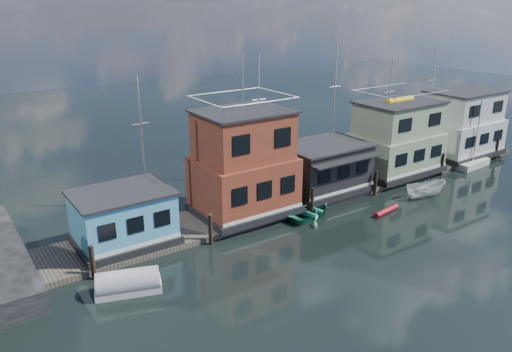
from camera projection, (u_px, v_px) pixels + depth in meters
ground at (444, 246)px, 33.90m from camera, size 160.00×160.00×0.00m
dock at (326, 190)px, 43.19m from camera, size 48.00×5.00×0.40m
houseboat_blue at (123, 218)px, 32.99m from camera, size 6.40×4.90×3.66m
houseboat_red at (243, 165)px, 37.38m from camera, size 7.40×5.90×11.86m
houseboat_dark at (323, 167)px, 42.16m from camera, size 7.40×6.10×4.06m
houseboat_green at (396, 138)px, 46.56m from camera, size 8.40×5.90×7.03m
houseboat_white at (461, 124)px, 51.85m from camera, size 8.40×5.90×6.66m
pilings at (347, 191)px, 40.53m from camera, size 42.28×0.28×2.20m
background_masts at (324, 111)px, 48.58m from camera, size 36.40×0.16×12.00m
motorboat at (425, 189)px, 41.93m from camera, size 4.00×2.43×1.45m
day_sailer at (472, 163)px, 49.72m from camera, size 4.39×1.76×6.77m
red_kayak at (386, 211)px, 39.03m from camera, size 2.80×0.81×0.41m
tarp_runabout at (128, 284)px, 28.40m from camera, size 3.93×2.52×1.49m
dinghy_teal at (311, 212)px, 38.28m from camera, size 4.74×3.84×0.87m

